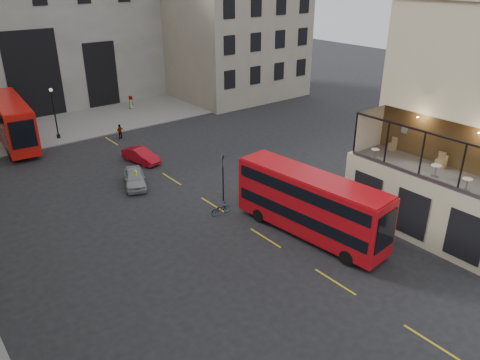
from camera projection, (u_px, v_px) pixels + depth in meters
ground at (358, 269)px, 27.58m from camera, size 140.00×140.00×0.00m
host_building_main at (470, 112)px, 29.97m from camera, size 7.26×11.40×15.10m
host_frontage at (426, 204)px, 30.31m from camera, size 3.00×11.00×4.50m
cafe_floor at (432, 171)px, 29.36m from camera, size 3.00×10.00×0.10m
gateway at (14, 31)px, 55.19m from camera, size 35.00×10.60×18.00m
building_right at (225, 15)px, 63.12m from camera, size 16.60×18.60×20.00m
pavement_far at (47, 129)px, 51.34m from camera, size 40.00×12.00×0.12m
traffic_light_near at (223, 172)px, 34.59m from camera, size 0.16×0.20×3.80m
street_lamp_b at (55, 117)px, 47.52m from camera, size 0.36×0.36×5.33m
bus_near at (310, 202)px, 30.16m from camera, size 3.54×10.99×4.31m
bus_far at (12, 120)px, 45.93m from camera, size 3.62×11.69×4.59m
car_a at (135, 178)px, 37.81m from camera, size 3.03×4.36×1.38m
car_b at (141, 156)px, 42.44m from camera, size 2.23×4.20×1.31m
bicycle at (220, 209)px, 33.58m from camera, size 1.56×0.58×0.81m
cyclist at (136, 179)px, 37.51m from camera, size 0.49×0.64×1.55m
pedestrian_c at (120, 132)px, 48.29m from camera, size 0.97×0.57×1.54m
pedestrian_d at (131, 103)px, 58.20m from camera, size 0.74×0.97×1.76m
cafe_table_near at (467, 182)px, 26.61m from camera, size 0.56×0.56×0.70m
cafe_table_mid at (436, 169)px, 28.32m from camera, size 0.59×0.59×0.74m
cafe_table_far at (375, 152)px, 31.04m from camera, size 0.53×0.53×0.66m
cafe_chair_b at (442, 164)px, 29.75m from camera, size 0.40×0.40×0.80m
cafe_chair_c at (440, 162)px, 29.79m from camera, size 0.54×0.54×0.97m
cafe_chair_d at (392, 146)px, 32.57m from camera, size 0.46×0.46×0.90m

